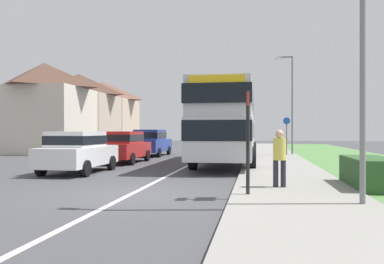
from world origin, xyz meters
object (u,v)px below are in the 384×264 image
Objects in this scene: parked_car_blue at (151,142)px; bus_stop_sign at (248,135)px; street_lamp_mid at (290,98)px; cycle_route_sign at (287,134)px; parked_car_red at (124,146)px; double_decker_bus at (228,121)px; parked_car_white at (78,150)px; pedestrian_at_stop at (279,155)px.

parked_car_blue is 17.24m from bus_stop_sign.
cycle_route_sign is at bearing -112.83° from street_lamp_mid.
bus_stop_sign is at bearing -56.84° from parked_car_red.
double_decker_bus is 8.00m from parked_car_blue.
parked_car_red is at bearing 123.16° from bus_stop_sign.
double_decker_bus is 7.28m from cycle_route_sign.
parked_car_white is 0.90× the size of parked_car_blue.
parked_car_red is at bearing 130.37° from pedestrian_at_stop.
double_decker_bus is 4.53× the size of cycle_route_sign.
double_decker_bus is at bearing -117.36° from cycle_route_sign.
parked_car_blue reaches higher than pedestrian_at_stop.
pedestrian_at_stop is (2.03, -8.82, -1.17)m from double_decker_bus.
bus_stop_sign is at bearing -36.69° from parked_car_white.
double_decker_bus reaches higher than parked_car_red.
bus_stop_sign is 1.03× the size of cycle_route_sign.
parked_car_white is 15.61m from street_lamp_mid.
cycle_route_sign reaches higher than parked_car_blue.
bus_stop_sign reaches higher than parked_car_red.
double_decker_bus is 2.76× the size of parked_car_white.
cycle_route_sign is at bearing 52.96° from parked_car_white.
parked_car_blue is 1.77× the size of bus_stop_sign.
cycle_route_sign reaches higher than pedestrian_at_stop.
street_lamp_mid is (2.42, 17.32, 2.29)m from bus_stop_sign.
parked_car_blue is at bearing 112.79° from bus_stop_sign.
pedestrian_at_stop is at bearing -77.03° from double_decker_bus.
cycle_route_sign is at bearing 82.73° from bus_stop_sign.
bus_stop_sign reaches higher than pedestrian_at_stop.
parked_car_blue is at bearing 133.74° from double_decker_bus.
double_decker_bus reaches higher than bus_stop_sign.
parked_car_white is at bearing -136.33° from double_decker_bus.
double_decker_bus is 2.48× the size of parked_car_blue.
double_decker_bus is at bearing 1.57° from parked_car_red.
bus_stop_sign is at bearing -97.95° from street_lamp_mid.
double_decker_bus reaches higher than parked_car_blue.
bus_stop_sign is (-0.82, -1.36, 0.56)m from pedestrian_at_stop.
pedestrian_at_stop is at bearing -62.71° from parked_car_blue.
street_lamp_mid is (1.60, 15.96, 2.85)m from pedestrian_at_stop.
cycle_route_sign reaches higher than parked_car_red.
street_lamp_mid reaches higher than parked_car_white.
double_decker_bus reaches higher than cycle_route_sign.
bus_stop_sign is 16.74m from cycle_route_sign.
cycle_route_sign is (8.67, 6.58, 0.53)m from parked_car_red.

